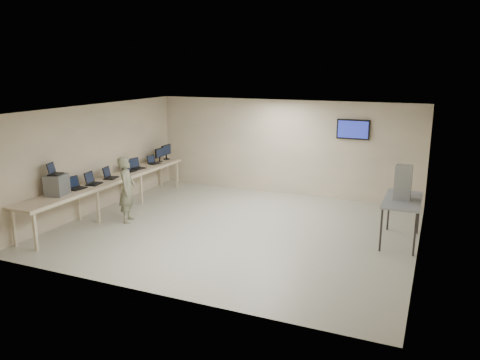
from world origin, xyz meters
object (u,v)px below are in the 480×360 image
at_px(workbench, 111,181).
at_px(side_table, 402,202).
at_px(equipment_box, 57,185).
at_px(soldier, 127,190).

relative_size(workbench, side_table, 3.70).
xyz_separation_m(workbench, side_table, (7.19, 0.65, 0.08)).
relative_size(equipment_box, side_table, 0.29).
height_order(equipment_box, side_table, equipment_box).
relative_size(workbench, soldier, 3.70).
distance_m(soldier, side_table, 6.40).
distance_m(workbench, soldier, 1.03).
xyz_separation_m(equipment_box, side_table, (7.25, 2.45, -0.23)).
xyz_separation_m(soldier, side_table, (6.30, 1.17, 0.09)).
bearing_deg(soldier, workbench, 39.53).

